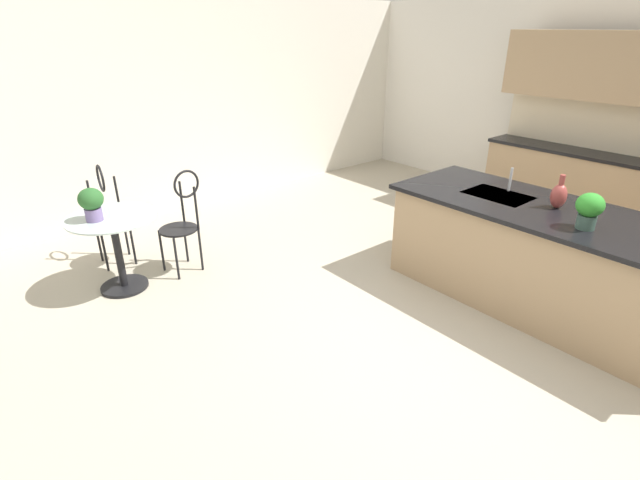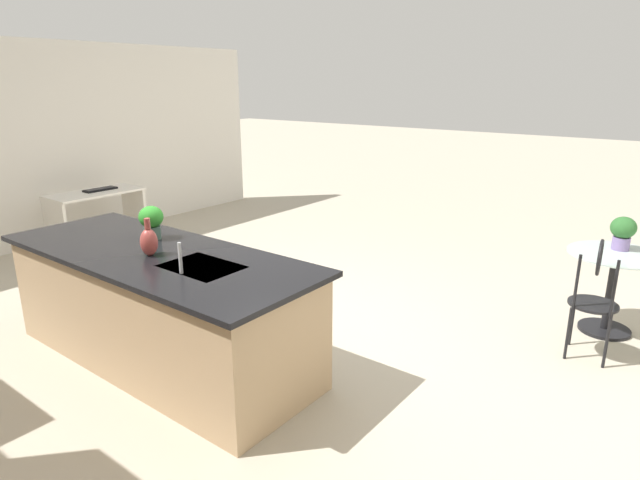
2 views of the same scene
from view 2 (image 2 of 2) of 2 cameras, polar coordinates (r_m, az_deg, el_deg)
ground_plane at (r=4.94m, az=-6.12°, el=-9.68°), size 40.00×40.00×0.00m
wall_right at (r=8.05m, az=-29.32°, el=8.64°), size 0.12×7.80×2.70m
kitchen_island at (r=4.45m, az=-16.73°, el=-6.80°), size 2.80×1.06×0.92m
bistro_table at (r=5.40m, az=28.65°, el=-4.22°), size 0.80×0.80×0.74m
chair_near_window at (r=4.75m, az=27.23°, el=-5.10°), size 0.42×0.50×1.04m
sink_faucet at (r=3.74m, az=-14.69°, el=-1.87°), size 0.02×0.02×0.22m
writing_desk at (r=7.90m, az=-22.74°, el=3.13°), size 0.60×1.20×0.74m
keyboard at (r=7.92m, az=-22.39°, el=5.02°), size 0.16×0.44×0.03m
potted_plant_on_table at (r=5.41m, az=29.60°, el=0.84°), size 0.21×0.21×0.30m
potted_plant_counter_near at (r=4.61m, az=-17.55°, el=2.02°), size 0.20×0.20×0.28m
vase_on_counter at (r=4.19m, az=-17.79°, el=-0.14°), size 0.13×0.13×0.29m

